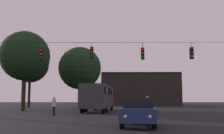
# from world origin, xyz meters

# --- Properties ---
(ground_plane) EXTENTS (168.00, 168.00, 0.00)m
(ground_plane) POSITION_xyz_m (0.00, 24.50, 0.00)
(ground_plane) COLOR black
(ground_plane) RESTS_ON ground
(overhead_signal_span) EXTENTS (19.57, 0.44, 6.53)m
(overhead_signal_span) POSITION_xyz_m (0.07, 15.01, 3.82)
(overhead_signal_span) COLOR black
(overhead_signal_span) RESTS_ON ground
(city_bus) EXTENTS (3.46, 11.18, 3.00)m
(city_bus) POSITION_xyz_m (-1.79, 25.31, 1.87)
(city_bus) COLOR #2D2D33
(city_bus) RESTS_ON ground
(car_near_right) EXTENTS (2.26, 4.48, 1.52)m
(car_near_right) POSITION_xyz_m (1.41, 8.60, 0.80)
(car_near_right) COLOR navy
(car_near_right) RESTS_ON ground
(pedestrian_crossing_left) EXTENTS (0.27, 0.38, 1.70)m
(pedestrian_crossing_left) POSITION_xyz_m (2.50, 13.57, 0.96)
(pedestrian_crossing_left) COLOR black
(pedestrian_crossing_left) RESTS_ON ground
(pedestrian_crossing_center) EXTENTS (0.32, 0.41, 1.62)m
(pedestrian_crossing_center) POSITION_xyz_m (-5.37, 17.72, 0.91)
(pedestrian_crossing_center) COLOR black
(pedestrian_crossing_center) RESTS_ON ground
(pedestrian_crossing_right) EXTENTS (0.25, 0.37, 1.51)m
(pedestrian_crossing_right) POSITION_xyz_m (1.98, 14.48, 0.84)
(pedestrian_crossing_right) COLOR black
(pedestrian_crossing_right) RESTS_ON ground
(corner_building) EXTENTS (16.82, 8.67, 7.04)m
(corner_building) POSITION_xyz_m (5.62, 53.38, 3.52)
(corner_building) COLOR black
(corner_building) RESTS_ON ground
(tree_left_silhouette) EXTENTS (6.17, 6.17, 9.86)m
(tree_left_silhouette) POSITION_xyz_m (-11.11, 26.27, 6.76)
(tree_left_silhouette) COLOR #2D2116
(tree_left_silhouette) RESTS_ON ground
(tree_behind_building) EXTENTS (6.34, 6.34, 10.56)m
(tree_behind_building) POSITION_xyz_m (-14.49, 38.83, 7.37)
(tree_behind_building) COLOR black
(tree_behind_building) RESTS_ON ground
(tree_right_far) EXTENTS (6.37, 6.37, 9.23)m
(tree_right_far) POSITION_xyz_m (-5.18, 33.26, 6.04)
(tree_right_far) COLOR #2D2116
(tree_right_far) RESTS_ON ground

